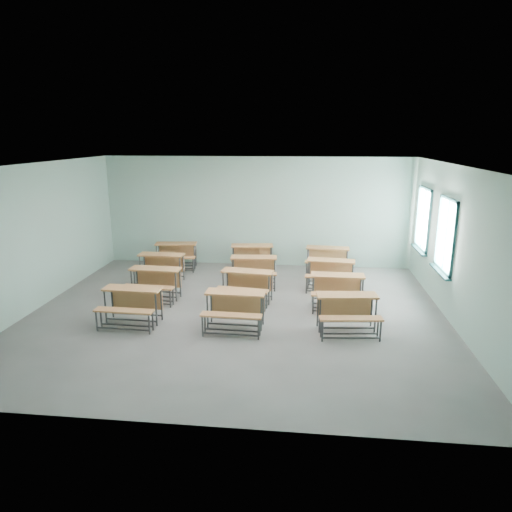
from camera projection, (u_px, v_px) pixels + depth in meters
The scene contains 13 objects.
room at pixel (240, 242), 9.59m from camera, with size 9.04×8.04×3.24m.
desk_unit_r0c0 at pixel (131, 301), 9.33m from camera, with size 1.21×0.84×0.74m.
desk_unit_r0c1 at pixel (235, 305), 9.09m from camera, with size 1.21×0.83×0.74m.
desk_unit_r0c2 at pixel (348, 308), 8.94m from camera, with size 1.27×0.92×0.74m.
desk_unit_r1c0 at pixel (154, 279), 10.72m from camera, with size 1.23×0.86×0.74m.
desk_unit_r1c1 at pixel (246, 282), 10.53m from camera, with size 1.29×0.95×0.74m.
desk_unit_r1c2 at pixel (338, 286), 10.22m from camera, with size 1.19×0.80×0.74m.
desk_unit_r2c0 at pixel (160, 264), 12.01m from camera, with size 1.21×0.83×0.74m.
desk_unit_r2c1 at pixel (254, 267), 11.74m from camera, with size 1.24×0.88×0.74m.
desk_unit_r2c2 at pixel (330, 270), 11.44m from camera, with size 1.27×0.92×0.74m.
desk_unit_r3c0 at pixel (176, 252), 13.24m from camera, with size 1.28×0.94×0.74m.
desk_unit_r3c1 at pixel (252, 254), 13.02m from camera, with size 1.29×0.95×0.74m.
desk_unit_r3c2 at pixel (327, 257), 12.74m from camera, with size 1.24×0.88×0.74m.
Camera 1 is at (1.45, -9.22, 3.77)m, focal length 32.00 mm.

